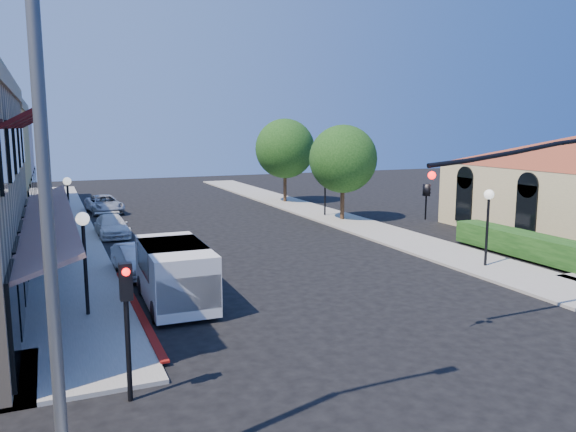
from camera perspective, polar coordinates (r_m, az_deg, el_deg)
name	(u,v)px	position (r m, az deg, el deg)	size (l,w,h in m)	color
ground	(449,368)	(15.94, 16.07, -14.64)	(120.00, 120.00, 0.00)	black
sidewalk_left	(63,226)	(38.70, -21.87, -0.92)	(3.50, 50.00, 0.12)	gray
sidewalk_right	(310,210)	(42.76, 2.24, 0.61)	(3.50, 50.00, 0.12)	gray
curb_red_strip	(137,311)	(20.36, -15.07, -9.34)	(0.25, 10.00, 0.06)	maroon
hedge	(521,257)	(29.91, 22.62, -3.85)	(1.40, 8.00, 1.10)	#153E11
street_tree_a	(343,159)	(37.93, 5.61, 5.79)	(4.56, 4.56, 6.48)	#372216
street_tree_b	(285,149)	(46.92, -0.31, 6.87)	(4.94, 4.94, 7.02)	#372216
signal_mast_arm	(573,198)	(20.00, 26.96, 1.68)	(8.01, 0.39, 6.00)	black
secondary_signal	(127,306)	(13.29, -16.07, -8.78)	(0.28, 0.42, 3.32)	black
cobra_streetlight	(70,195)	(9.25, -21.23, 2.00)	(3.60, 0.25, 9.31)	#595B5E
lamppost_left_near	(84,237)	(19.54, -20.05, -2.05)	(0.44, 0.44, 3.57)	black
lamppost_left_far	(68,192)	(33.39, -21.47, 2.26)	(0.44, 0.44, 3.57)	black
lamppost_right_near	(488,208)	(26.51, 19.68, 0.76)	(0.44, 0.44, 3.57)	black
lamppost_right_far	(325,178)	(39.66, 3.80, 3.84)	(0.44, 0.44, 3.57)	black
white_van	(175,271)	(20.42, -11.40, -5.46)	(2.27, 4.97, 2.18)	white
parked_car_a	(173,262)	(24.31, -11.59, -4.56)	(1.59, 3.94, 1.34)	black
parked_car_b	(137,260)	(25.06, -15.10, -4.32)	(1.40, 4.00, 1.32)	silver
parked_car_c	(112,226)	(34.33, -17.46, -0.96)	(1.69, 4.16, 1.21)	white
parked_car_d	(104,204)	(43.71, -18.16, 1.15)	(2.20, 4.77, 1.33)	#B8B9BD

